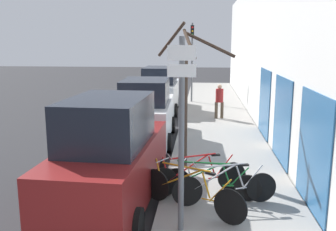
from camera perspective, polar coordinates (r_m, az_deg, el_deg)
The scene contains 14 objects.
ground_plane at distance 13.84m, azimuth -2.86°, elevation -4.00°, with size 80.00×80.00×0.00m, color #28282B.
sidewalk_curb at distance 16.42m, azimuth 7.55°, elevation -1.37°, with size 3.20×32.00×0.15m.
building_facade at distance 16.10m, azimuth 14.17°, elevation 9.44°, with size 0.23×32.00×6.50m.
signpost at distance 6.69m, azimuth 2.05°, elevation -2.25°, with size 0.50×0.13×3.57m.
bicycle_0 at distance 7.91m, azimuth 3.48°, elevation -11.61°, with size 2.18×1.40×0.99m.
bicycle_1 at distance 8.33m, azimuth 8.64°, elevation -10.70°, with size 2.27×0.62×0.92m.
bicycle_2 at distance 8.64m, azimuth 6.71°, elevation -10.01°, with size 2.18×0.55×0.84m.
bicycle_3 at distance 8.77m, azimuth 4.59°, elevation -9.34°, with size 2.26×0.81×0.96m.
parked_car_0 at distance 8.38m, azimuth -8.71°, elevation -6.45°, with size 2.14×4.79×2.48m.
parked_car_1 at distance 13.63m, azimuth -3.34°, elevation 0.30°, with size 2.07×4.46×2.31m.
parked_car_2 at distance 19.42m, azimuth -1.18°, elevation 3.68°, with size 1.98×4.48×2.35m.
pedestrian_near at distance 17.21m, azimuth 7.84°, elevation 2.53°, with size 0.41×0.35×1.57m.
street_tree at distance 10.29m, azimuth 2.58°, elevation 2.29°, with size 2.17×1.88×4.01m.
traffic_light at distance 21.79m, azimuth 3.69°, elevation 9.65°, with size 0.20×0.30×4.50m.
Camera 1 is at (1.91, -2.01, 3.64)m, focal length 40.00 mm.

